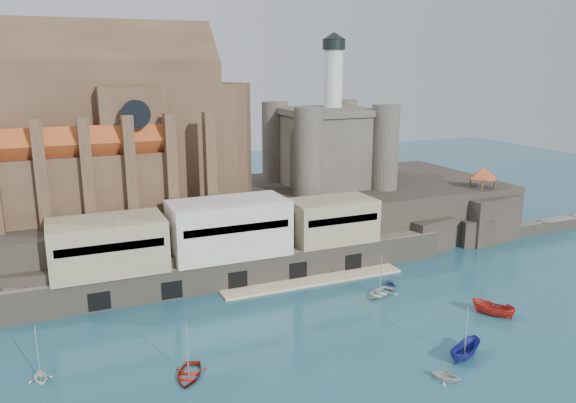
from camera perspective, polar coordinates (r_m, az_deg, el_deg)
The scene contains 15 objects.
ground at distance 74.12m, azimuth 7.40°, elevation -13.06°, with size 300.00×300.00×0.00m, color #1B4B5C.
promontory at distance 105.73m, azimuth -3.49°, elevation -1.81°, with size 100.00×36.00×10.00m.
quay at distance 87.58m, azimuth -6.03°, elevation -4.42°, with size 70.00×12.00×13.05m.
church at distance 99.56m, azimuth -17.30°, elevation 6.72°, with size 47.00×25.93×30.51m.
castle_keep at distance 110.92m, azimuth 4.08°, elevation 5.99°, with size 21.20×21.20×29.30m.
rock_outcrop at distance 116.13m, azimuth 18.94°, elevation -1.58°, with size 14.50×10.50×8.70m.
pavilion at distance 114.36m, azimuth 19.22°, elevation 2.65°, with size 6.40×6.40×5.40m.
breakwater at distance 132.98m, azimuth 27.06°, elevation -2.26°, with size 40.00×3.00×2.40m, color #6F6759.
boat_0 at distance 65.36m, azimuth -10.06°, elevation -17.11°, with size 3.86×1.12×5.41m, color #981307.
boat_1 at distance 66.14m, azimuth 15.65°, elevation -17.04°, with size 2.97×1.81×3.44m, color beige.
boat_2 at distance 71.10m, azimuth 17.46°, elevation -14.86°, with size 2.13×2.18×5.65m, color navy.
boat_4 at distance 69.11m, azimuth -23.80°, elevation -16.33°, with size 2.86×1.74×3.31m, color white.
boat_5 at distance 82.91m, azimuth 20.05°, elevation -10.80°, with size 2.17×2.23×5.77m, color #B4251A.
boat_6 at distance 85.44m, azimuth 9.33°, elevation -9.36°, with size 4.11×1.19×5.76m, color beige.
boat_7 at distance 88.77m, azimuth 10.30°, elevation -8.49°, with size 2.60×1.59×3.01m, color #24488A.
Camera 1 is at (-34.42, -56.53, 33.37)m, focal length 35.00 mm.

